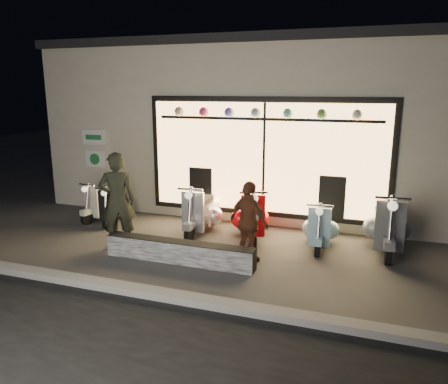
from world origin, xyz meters
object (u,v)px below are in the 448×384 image
at_px(scooter_silver, 202,212).
at_px(man, 117,201).
at_px(scooter_red, 251,215).
at_px(graffiti_barrier, 179,252).
at_px(woman, 249,222).

distance_m(scooter_silver, man, 1.95).
xyz_separation_m(scooter_silver, man, (-1.16, -1.48, 0.52)).
bearing_deg(scooter_silver, scooter_red, 2.19).
bearing_deg(man, graffiti_barrier, 137.19).
height_order(graffiti_barrier, scooter_red, scooter_red).
xyz_separation_m(graffiti_barrier, scooter_silver, (-0.28, 1.80, 0.22)).
distance_m(scooter_red, woman, 1.51).
bearing_deg(graffiti_barrier, scooter_silver, 98.88).
bearing_deg(man, woman, 152.50).
distance_m(scooter_silver, scooter_red, 1.07).
bearing_deg(scooter_red, woman, -95.30).
bearing_deg(scooter_red, man, -165.09).
bearing_deg(scooter_red, scooter_silver, 163.87).
distance_m(graffiti_barrier, man, 1.65).
relative_size(scooter_silver, man, 0.78).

